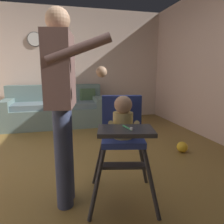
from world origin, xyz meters
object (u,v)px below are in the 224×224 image
at_px(couch, 56,110).
at_px(adult_standing, 62,100).
at_px(toy_ball_second, 182,147).
at_px(side_table, 123,107).
at_px(high_chair, 123,129).
at_px(sippy_cup, 123,99).
at_px(wall_clock, 35,39).

bearing_deg(couch, adult_standing, 2.78).
height_order(adult_standing, toy_ball_second, adult_standing).
bearing_deg(side_table, high_chair, -107.17).
height_order(side_table, sippy_cup, sippy_cup).
xyz_separation_m(couch, adult_standing, (0.14, -2.83, 0.60)).
distance_m(toy_ball_second, side_table, 1.81).
bearing_deg(adult_standing, high_chair, -0.08).
distance_m(couch, high_chair, 3.00).
bearing_deg(adult_standing, wall_clock, 108.62).
height_order(couch, adult_standing, adult_standing).
xyz_separation_m(high_chair, wall_clock, (-1.02, 3.39, 1.18)).
bearing_deg(toy_ball_second, high_chair, -143.95).
xyz_separation_m(high_chair, sippy_cup, (0.80, 2.60, -0.11)).
relative_size(toy_ball_second, side_table, 0.30).
xyz_separation_m(couch, high_chair, (0.63, -2.91, 0.34)).
height_order(toy_ball_second, wall_clock, wall_clock).
xyz_separation_m(couch, wall_clock, (-0.38, 0.48, 1.52)).
height_order(toy_ball_second, sippy_cup, sippy_cup).
bearing_deg(sippy_cup, high_chair, -107.10).
bearing_deg(toy_ball_second, side_table, 101.92).
distance_m(couch, toy_ball_second, 2.75).
bearing_deg(side_table, wall_clock, 156.53).
relative_size(couch, sippy_cup, 20.70).
relative_size(adult_standing, side_table, 3.16).
height_order(couch, sippy_cup, couch).
relative_size(adult_standing, wall_clock, 5.20).
bearing_deg(toy_ball_second, sippy_cup, 102.04).
bearing_deg(wall_clock, high_chair, -73.32).
bearing_deg(sippy_cup, couch, 167.68).
relative_size(sippy_cup, wall_clock, 0.32).
bearing_deg(high_chair, side_table, 175.50).
height_order(adult_standing, sippy_cup, adult_standing).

